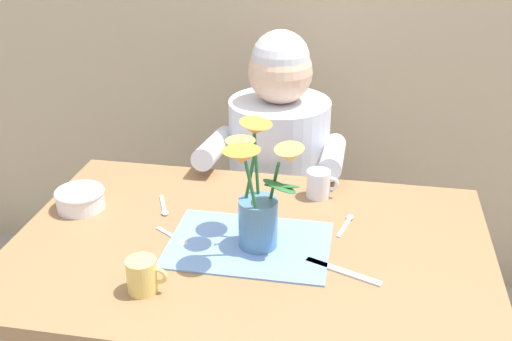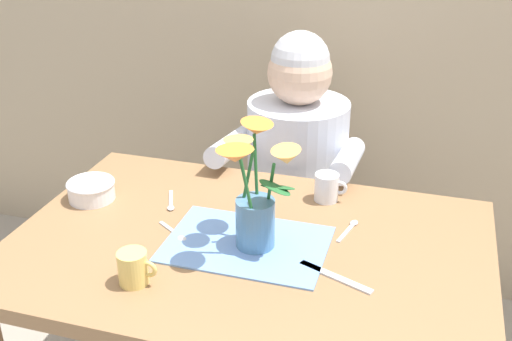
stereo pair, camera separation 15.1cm
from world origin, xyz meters
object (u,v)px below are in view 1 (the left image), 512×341
Objects in this scene: seated_person at (278,192)px; dinner_knife at (343,271)px; ceramic_bowl at (80,198)px; flower_vase at (258,193)px; tea_cup at (143,276)px; ceramic_mug at (319,184)px.

seated_person is 5.97× the size of dinner_knife.
seated_person is at bearing 47.61° from ceramic_bowl.
flower_vase reaches higher than tea_cup.
tea_cup is at bearing -134.17° from flower_vase.
ceramic_mug and tea_cup have the same top height.
flower_vase is 1.58× the size of dinner_knife.
dinner_knife is at bearing -72.25° from seated_person.
seated_person is 8.35× the size of ceramic_bowl.
ceramic_mug is at bearing 66.57° from flower_vase.
ceramic_bowl is 0.72× the size of dinner_knife.
ceramic_bowl is (-0.52, 0.10, -0.12)m from flower_vase.
tea_cup is (-0.18, -0.85, 0.22)m from seated_person.
flower_vase is at bearing -88.62° from seated_person.
ceramic_bowl is at bearing 132.47° from tea_cup.
ceramic_bowl reaches higher than dinner_knife.
ceramic_mug is (0.16, -0.34, 0.22)m from seated_person.
flower_vase is (0.04, -0.62, 0.33)m from seated_person.
tea_cup is (-0.22, -0.22, -0.11)m from flower_vase.
ceramic_bowl is 1.46× the size of tea_cup.
ceramic_bowl is 1.46× the size of ceramic_mug.
flower_vase is 2.21× the size of ceramic_bowl.
ceramic_mug reaches higher than ceramic_bowl.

